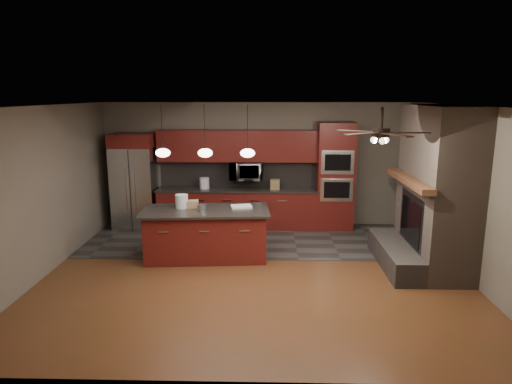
{
  "coord_description": "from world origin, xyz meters",
  "views": [
    {
      "loc": [
        0.21,
        -7.28,
        2.99
      ],
      "look_at": [
        0.0,
        0.6,
        1.28
      ],
      "focal_mm": 32.0,
      "sensor_mm": 36.0,
      "label": 1
    }
  ],
  "objects_px": {
    "refrigerator": "(135,182)",
    "white_bucket": "(182,201)",
    "counter_bucket": "(204,183)",
    "cardboard_box": "(193,204)",
    "paint_tray": "(241,206)",
    "paint_can": "(202,207)",
    "counter_box": "(275,184)",
    "oven_tower": "(335,176)",
    "kitchen_island": "(206,234)",
    "microwave": "(246,171)"
  },
  "relations": [
    {
      "from": "oven_tower",
      "to": "kitchen_island",
      "type": "bearing_deg",
      "value": -142.99
    },
    {
      "from": "oven_tower",
      "to": "white_bucket",
      "type": "height_order",
      "value": "oven_tower"
    },
    {
      "from": "cardboard_box",
      "to": "counter_box",
      "type": "bearing_deg",
      "value": 38.21
    },
    {
      "from": "refrigerator",
      "to": "paint_tray",
      "type": "xyz_separation_m",
      "value": [
        2.48,
        -1.72,
        -0.13
      ]
    },
    {
      "from": "refrigerator",
      "to": "counter_bucket",
      "type": "bearing_deg",
      "value": 3.0
    },
    {
      "from": "paint_can",
      "to": "counter_bucket",
      "type": "distance_m",
      "value": 2.04
    },
    {
      "from": "cardboard_box",
      "to": "paint_tray",
      "type": "bearing_deg",
      "value": -8.57
    },
    {
      "from": "microwave",
      "to": "counter_bucket",
      "type": "distance_m",
      "value": 0.98
    },
    {
      "from": "oven_tower",
      "to": "counter_box",
      "type": "distance_m",
      "value": 1.34
    },
    {
      "from": "refrigerator",
      "to": "counter_bucket",
      "type": "distance_m",
      "value": 1.55
    },
    {
      "from": "counter_bucket",
      "to": "counter_box",
      "type": "bearing_deg",
      "value": -1.81
    },
    {
      "from": "refrigerator",
      "to": "kitchen_island",
      "type": "xyz_separation_m",
      "value": [
        1.84,
        -1.9,
        -0.6
      ]
    },
    {
      "from": "microwave",
      "to": "counter_box",
      "type": "bearing_deg",
      "value": -8.78
    },
    {
      "from": "oven_tower",
      "to": "microwave",
      "type": "bearing_deg",
      "value": 178.34
    },
    {
      "from": "oven_tower",
      "to": "counter_box",
      "type": "bearing_deg",
      "value": -178.16
    },
    {
      "from": "oven_tower",
      "to": "paint_tray",
      "type": "distance_m",
      "value": 2.68
    },
    {
      "from": "kitchen_island",
      "to": "paint_can",
      "type": "height_order",
      "value": "paint_can"
    },
    {
      "from": "refrigerator",
      "to": "white_bucket",
      "type": "bearing_deg",
      "value": -52.04
    },
    {
      "from": "oven_tower",
      "to": "counter_bucket",
      "type": "distance_m",
      "value": 2.92
    },
    {
      "from": "oven_tower",
      "to": "paint_can",
      "type": "xyz_separation_m",
      "value": [
        -2.68,
        -2.02,
        -0.22
      ]
    },
    {
      "from": "oven_tower",
      "to": "paint_tray",
      "type": "relative_size",
      "value": 6.43
    },
    {
      "from": "kitchen_island",
      "to": "white_bucket",
      "type": "relative_size",
      "value": 9.51
    },
    {
      "from": "cardboard_box",
      "to": "counter_box",
      "type": "xyz_separation_m",
      "value": [
        1.55,
        1.78,
        0.02
      ]
    },
    {
      "from": "paint_can",
      "to": "paint_tray",
      "type": "relative_size",
      "value": 0.43
    },
    {
      "from": "oven_tower",
      "to": "kitchen_island",
      "type": "xyz_separation_m",
      "value": [
        -2.62,
        -1.98,
        -0.73
      ]
    },
    {
      "from": "paint_tray",
      "to": "kitchen_island",
      "type": "bearing_deg",
      "value": -175.44
    },
    {
      "from": "white_bucket",
      "to": "cardboard_box",
      "type": "xyz_separation_m",
      "value": [
        0.2,
        0.03,
        -0.06
      ]
    },
    {
      "from": "white_bucket",
      "to": "counter_box",
      "type": "height_order",
      "value": "white_bucket"
    },
    {
      "from": "paint_tray",
      "to": "counter_box",
      "type": "bearing_deg",
      "value": 57.97
    },
    {
      "from": "counter_bucket",
      "to": "cardboard_box",
      "type": "bearing_deg",
      "value": -89.01
    },
    {
      "from": "paint_tray",
      "to": "counter_box",
      "type": "distance_m",
      "value": 1.87
    },
    {
      "from": "paint_can",
      "to": "paint_tray",
      "type": "height_order",
      "value": "paint_can"
    },
    {
      "from": "refrigerator",
      "to": "counter_bucket",
      "type": "relative_size",
      "value": 8.7
    },
    {
      "from": "refrigerator",
      "to": "white_bucket",
      "type": "distance_m",
      "value": 2.26
    },
    {
      "from": "paint_can",
      "to": "counter_box",
      "type": "relative_size",
      "value": 0.71
    },
    {
      "from": "kitchen_island",
      "to": "cardboard_box",
      "type": "bearing_deg",
      "value": 144.96
    },
    {
      "from": "kitchen_island",
      "to": "counter_bucket",
      "type": "height_order",
      "value": "counter_bucket"
    },
    {
      "from": "paint_tray",
      "to": "counter_bucket",
      "type": "bearing_deg",
      "value": 105.81
    },
    {
      "from": "kitchen_island",
      "to": "paint_can",
      "type": "xyz_separation_m",
      "value": [
        -0.06,
        -0.04,
        0.51
      ]
    },
    {
      "from": "refrigerator",
      "to": "counter_box",
      "type": "distance_m",
      "value": 3.14
    },
    {
      "from": "counter_box",
      "to": "paint_can",
      "type": "bearing_deg",
      "value": -120.38
    },
    {
      "from": "oven_tower",
      "to": "refrigerator",
      "type": "height_order",
      "value": "oven_tower"
    },
    {
      "from": "counter_bucket",
      "to": "counter_box",
      "type": "height_order",
      "value": "counter_bucket"
    },
    {
      "from": "oven_tower",
      "to": "cardboard_box",
      "type": "xyz_separation_m",
      "value": [
        -2.88,
        -1.82,
        -0.2
      ]
    },
    {
      "from": "white_bucket",
      "to": "paint_tray",
      "type": "bearing_deg",
      "value": 3.29
    },
    {
      "from": "paint_tray",
      "to": "counter_bucket",
      "type": "height_order",
      "value": "counter_bucket"
    },
    {
      "from": "counter_box",
      "to": "paint_tray",
      "type": "bearing_deg",
      "value": -106.31
    },
    {
      "from": "refrigerator",
      "to": "kitchen_island",
      "type": "height_order",
      "value": "refrigerator"
    },
    {
      "from": "white_bucket",
      "to": "counter_box",
      "type": "distance_m",
      "value": 2.52
    },
    {
      "from": "oven_tower",
      "to": "kitchen_island",
      "type": "relative_size",
      "value": 1.0
    }
  ]
}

